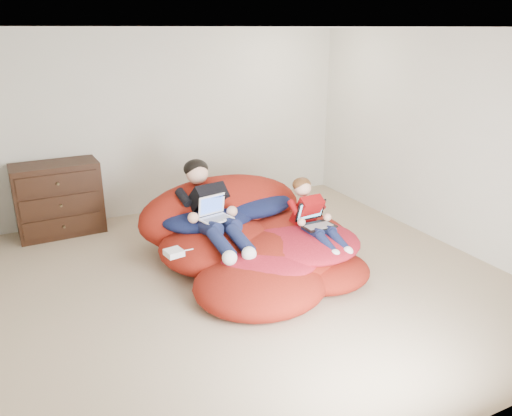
{
  "coord_description": "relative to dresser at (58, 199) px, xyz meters",
  "views": [
    {
      "loc": [
        -2.09,
        -4.23,
        2.49
      ],
      "look_at": [
        0.11,
        0.22,
        0.7
      ],
      "focal_mm": 35.0,
      "sensor_mm": 36.0,
      "label": 1
    }
  ],
  "objects": [
    {
      "name": "room_shell",
      "position": [
        1.69,
        -2.23,
        -0.24
      ],
      "size": [
        5.1,
        5.1,
        2.77
      ],
      "color": "tan",
      "rests_on": "ground"
    },
    {
      "name": "dresser",
      "position": [
        0.0,
        0.0,
        0.0
      ],
      "size": [
        1.05,
        0.59,
        0.92
      ],
      "color": "black",
      "rests_on": "ground"
    },
    {
      "name": "beanbag_pile",
      "position": [
        1.84,
        -1.87,
        -0.19
      ],
      "size": [
        2.3,
        2.42,
        0.93
      ],
      "color": "maroon",
      "rests_on": "ground"
    },
    {
      "name": "cream_pillow",
      "position": [
        1.45,
        -1.14,
        0.16
      ],
      "size": [
        0.39,
        0.25,
        0.25
      ],
      "primitive_type": "ellipsoid",
      "color": "beige",
      "rests_on": "beanbag_pile"
    },
    {
      "name": "older_boy",
      "position": [
        1.4,
        -1.65,
        0.23
      ],
      "size": [
        0.44,
        1.38,
        0.77
      ],
      "color": "black",
      "rests_on": "beanbag_pile"
    },
    {
      "name": "younger_boy",
      "position": [
        2.39,
        -2.2,
        0.14
      ],
      "size": [
        0.29,
        0.95,
        0.63
      ],
      "color": "#9C0D0F",
      "rests_on": "beanbag_pile"
    },
    {
      "name": "laptop_white",
      "position": [
        1.4,
        -1.8,
        0.18
      ],
      "size": [
        0.36,
        0.33,
        0.24
      ],
      "color": "white",
      "rests_on": "older_boy"
    },
    {
      "name": "laptop_black",
      "position": [
        2.39,
        -2.25,
        0.1
      ],
      "size": [
        0.36,
        0.33,
        0.25
      ],
      "color": "black",
      "rests_on": "younger_boy"
    },
    {
      "name": "power_adapter",
      "position": [
        0.85,
        -2.11,
        -0.04
      ],
      "size": [
        0.19,
        0.19,
        0.06
      ],
      "primitive_type": "cube",
      "rotation": [
        0.0,
        0.0,
        0.16
      ],
      "color": "white",
      "rests_on": "beanbag_pile"
    }
  ]
}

